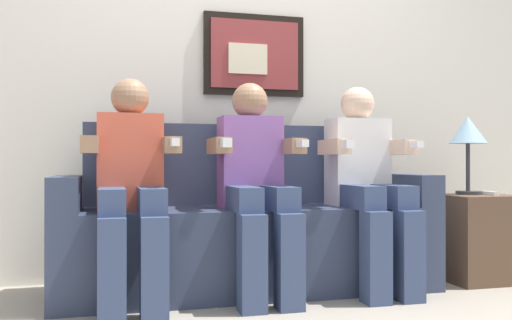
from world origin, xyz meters
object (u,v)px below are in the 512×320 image
at_px(person_in_middle, 256,178).
at_px(spare_remote_on_table, 489,193).
at_px(person_on_right, 367,178).
at_px(table_lamp, 468,134).
at_px(couch, 248,232).
at_px(side_table_right, 476,238).
at_px(person_on_left, 131,179).

height_order(person_in_middle, spare_remote_on_table, person_in_middle).
xyz_separation_m(person_on_right, table_lamp, (0.70, 0.10, 0.25)).
xyz_separation_m(couch, side_table_right, (1.35, -0.11, -0.06)).
distance_m(person_on_left, table_lamp, 1.96).
distance_m(side_table_right, spare_remote_on_table, 0.27).
bearing_deg(person_on_right, person_in_middle, 180.00).
distance_m(person_on_left, side_table_right, 2.00).
relative_size(person_in_middle, table_lamp, 2.41).
distance_m(person_in_middle, table_lamp, 1.35).
relative_size(side_table_right, table_lamp, 1.09).
bearing_deg(side_table_right, person_on_left, -178.23).
relative_size(side_table_right, spare_remote_on_table, 3.85).
bearing_deg(person_on_right, spare_remote_on_table, 1.75).
xyz_separation_m(side_table_right, spare_remote_on_table, (0.06, -0.04, 0.26)).
distance_m(person_in_middle, person_on_right, 0.62).
bearing_deg(person_on_right, side_table_right, 4.84).
relative_size(couch, spare_remote_on_table, 15.36).
bearing_deg(spare_remote_on_table, couch, 174.17).
xyz_separation_m(person_on_left, person_in_middle, (0.62, -0.00, 0.00)).
height_order(person_in_middle, side_table_right, person_in_middle).
bearing_deg(person_in_middle, couch, 89.98).
bearing_deg(table_lamp, person_in_middle, -175.58).
bearing_deg(spare_remote_on_table, person_on_left, -179.34).
bearing_deg(couch, person_on_left, -164.94).
height_order(side_table_right, spare_remote_on_table, spare_remote_on_table).
xyz_separation_m(person_in_middle, table_lamp, (1.32, 0.10, 0.25)).
bearing_deg(table_lamp, person_on_left, -177.00).
height_order(couch, table_lamp, table_lamp).
relative_size(couch, side_table_right, 3.99).
xyz_separation_m(couch, spare_remote_on_table, (1.41, -0.14, 0.20)).
xyz_separation_m(person_on_right, side_table_right, (0.73, 0.06, -0.36)).
height_order(person_on_right, table_lamp, person_on_right).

